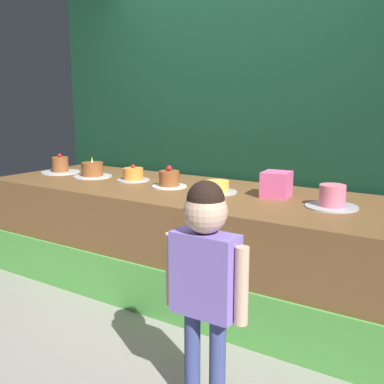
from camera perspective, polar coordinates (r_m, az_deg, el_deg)
The scene contains 11 objects.
ground_plane at distance 3.35m, azimuth -5.46°, elevation -14.78°, with size 12.00×12.00×0.00m, color gray.
stage_platform at distance 3.62m, azimuth 0.03°, elevation -5.93°, with size 3.50×1.15×0.80m.
curtain_backdrop at distance 4.04m, azimuth 5.41°, elevation 12.30°, with size 3.89×0.08×3.09m, color #113823.
child_figure at distance 2.13m, azimuth 1.63°, elevation -9.16°, with size 0.43×0.20×1.12m.
pink_box at distance 3.30m, azimuth 10.30°, elevation 0.93°, with size 0.18×0.20×0.18m, color pink.
cake_far_left at distance 4.51m, azimuth -15.82°, elevation 3.02°, with size 0.36×0.36×0.18m.
cake_left at distance 4.20m, azimuth -12.09°, elevation 2.58°, with size 0.34×0.34×0.18m.
cake_center_left at distance 3.95m, azimuth -7.21°, elevation 2.08°, with size 0.27×0.27×0.14m.
cake_center_right at distance 3.63m, azimuth -2.81°, elevation 1.52°, with size 0.27×0.27×0.17m.
cake_right at distance 3.42m, azimuth 3.08°, elevation 0.55°, with size 0.29×0.29×0.09m.
cake_far_right at distance 3.07m, azimuth 16.78°, elevation -0.70°, with size 0.33×0.33×0.15m.
Camera 1 is at (1.91, -2.33, 1.47)m, focal length 43.56 mm.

